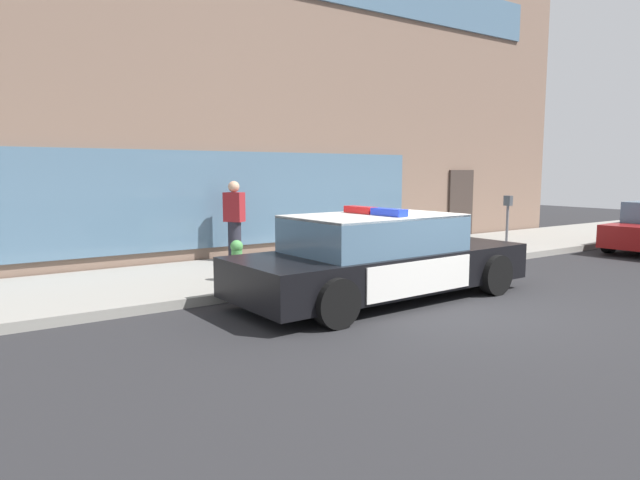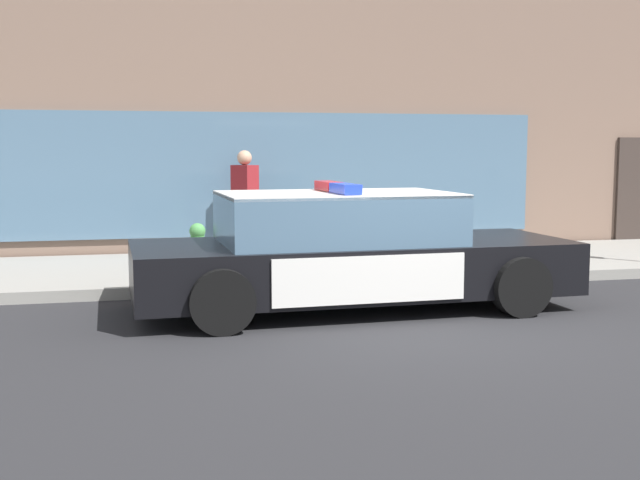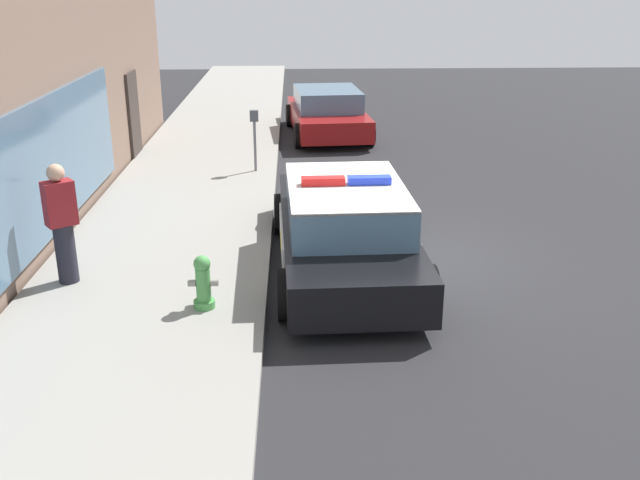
# 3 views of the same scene
# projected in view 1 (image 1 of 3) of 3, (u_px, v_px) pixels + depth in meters

# --- Properties ---
(ground) EXTENTS (48.00, 48.00, 0.00)m
(ground) POSITION_uv_depth(u_px,v_px,m) (454.00, 305.00, 8.61)
(ground) COLOR #262628
(sidewalk) EXTENTS (48.00, 3.39, 0.15)m
(sidewalk) POSITION_uv_depth(u_px,v_px,m) (317.00, 266.00, 11.72)
(sidewalk) COLOR gray
(sidewalk) RESTS_ON ground
(storefront_building) EXTENTS (20.14, 9.53, 9.22)m
(storefront_building) POSITION_uv_depth(u_px,v_px,m) (205.00, 86.00, 16.63)
(storefront_building) COLOR #7A6051
(storefront_building) RESTS_ON ground
(police_cruiser) EXTENTS (5.18, 2.22, 1.49)m
(police_cruiser) POSITION_uv_depth(u_px,v_px,m) (380.00, 257.00, 8.93)
(police_cruiser) COLOR black
(police_cruiser) RESTS_ON ground
(fire_hydrant) EXTENTS (0.34, 0.39, 0.73)m
(fire_hydrant) POSITION_uv_depth(u_px,v_px,m) (237.00, 261.00, 9.65)
(fire_hydrant) COLOR #4C994C
(fire_hydrant) RESTS_ON sidewalk
(pedestrian_on_sidewalk) EXTENTS (0.44, 0.48, 1.71)m
(pedestrian_on_sidewalk) POSITION_uv_depth(u_px,v_px,m) (234.00, 221.00, 11.75)
(pedestrian_on_sidewalk) COLOR #23232D
(pedestrian_on_sidewalk) RESTS_ON sidewalk
(parking_meter) EXTENTS (0.12, 0.18, 1.34)m
(parking_meter) POSITION_uv_depth(u_px,v_px,m) (508.00, 213.00, 13.18)
(parking_meter) COLOR slate
(parking_meter) RESTS_ON sidewalk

